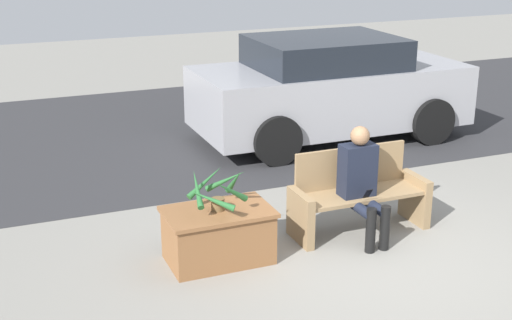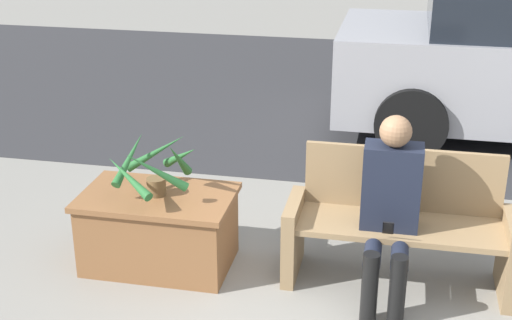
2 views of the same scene
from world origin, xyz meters
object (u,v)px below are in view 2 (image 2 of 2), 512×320
object	(u,v)px
person_seated	(390,203)
planter_box	(159,227)
potted_plant	(155,166)
bench	(400,225)

from	to	relation	value
person_seated	planter_box	distance (m)	1.63
planter_box	potted_plant	bearing A→B (deg)	108.54
bench	person_seated	bearing A→B (deg)	-110.85
bench	potted_plant	xyz separation A→B (m)	(-1.66, -0.14, 0.35)
potted_plant	person_seated	bearing A→B (deg)	-1.83
planter_box	potted_plant	distance (m)	0.47
person_seated	potted_plant	bearing A→B (deg)	178.17
planter_box	potted_plant	world-z (taller)	potted_plant
planter_box	person_seated	bearing A→B (deg)	-1.79
person_seated	planter_box	size ratio (longest dim) A/B	1.15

